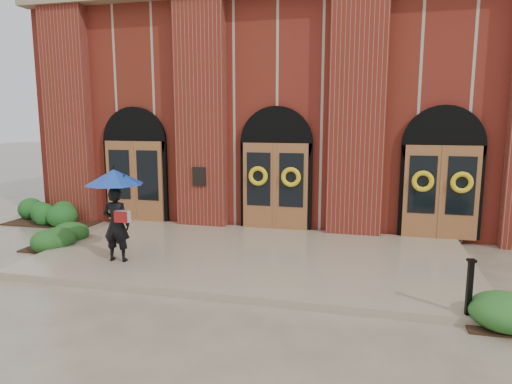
% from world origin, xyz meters
% --- Properties ---
extents(ground, '(90.00, 90.00, 0.00)m').
position_xyz_m(ground, '(0.00, 0.00, 0.00)').
color(ground, gray).
rests_on(ground, ground).
extents(landing, '(10.00, 5.30, 0.15)m').
position_xyz_m(landing, '(0.00, 0.15, 0.07)').
color(landing, gray).
rests_on(landing, ground).
extents(church_building, '(16.20, 12.53, 7.00)m').
position_xyz_m(church_building, '(0.00, 8.78, 3.50)').
color(church_building, maroon).
rests_on(church_building, ground).
extents(man_with_umbrella, '(1.39, 1.39, 2.09)m').
position_xyz_m(man_with_umbrella, '(-2.84, -1.17, 1.61)').
color(man_with_umbrella, black).
rests_on(man_with_umbrella, landing).
extents(metal_post, '(0.15, 0.15, 0.95)m').
position_xyz_m(metal_post, '(4.30, -2.35, 0.65)').
color(metal_post, black).
rests_on(metal_post, landing).
extents(hedge_wall_left, '(2.65, 1.06, 0.68)m').
position_xyz_m(hedge_wall_left, '(-7.22, 2.20, 0.34)').
color(hedge_wall_left, '#1A4F1A').
rests_on(hedge_wall_left, ground).
extents(hedge_front_left, '(1.54, 1.32, 0.55)m').
position_xyz_m(hedge_front_left, '(-5.10, 0.00, 0.27)').
color(hedge_front_left, '#1E4C1A').
rests_on(hedge_front_left, ground).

